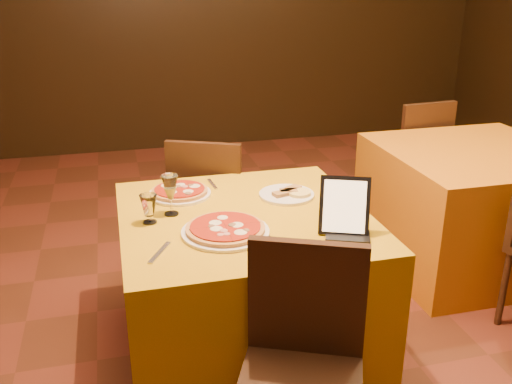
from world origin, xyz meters
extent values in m
cube|color=#5E2D19|center=(0.00, 0.00, -0.01)|extent=(6.00, 7.00, 0.01)
cube|color=black|center=(0.00, 3.50, 1.40)|extent=(6.00, 0.01, 2.80)
cube|color=#C2920C|center=(-0.41, -0.12, 0.38)|extent=(1.10, 1.10, 0.75)
cube|color=#C46D0C|center=(1.19, 0.47, 0.38)|extent=(1.10, 1.10, 0.75)
cylinder|color=white|center=(-0.53, -0.30, 0.76)|extent=(0.37, 0.37, 0.01)
cylinder|color=#AD4C23|center=(-0.53, -0.30, 0.77)|extent=(0.33, 0.33, 0.02)
cylinder|color=white|center=(-0.66, 0.18, 0.76)|extent=(0.30, 0.30, 0.01)
cylinder|color=#AD4C23|center=(-0.66, 0.18, 0.77)|extent=(0.27, 0.27, 0.02)
cylinder|color=white|center=(-0.16, 0.04, 0.76)|extent=(0.27, 0.27, 0.01)
cylinder|color=olive|center=(-0.16, 0.04, 0.77)|extent=(0.17, 0.17, 0.02)
cube|color=black|center=(-0.05, -0.41, 0.87)|extent=(0.23, 0.17, 0.24)
cube|color=silver|center=(-0.37, -0.36, 0.75)|extent=(0.04, 0.21, 0.01)
cube|color=silver|center=(-0.81, -0.41, 0.75)|extent=(0.11, 0.17, 0.01)
cube|color=silver|center=(-0.48, 0.29, 0.75)|extent=(0.03, 0.15, 0.01)
camera|label=1|loc=(-0.94, -2.41, 1.78)|focal=40.00mm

